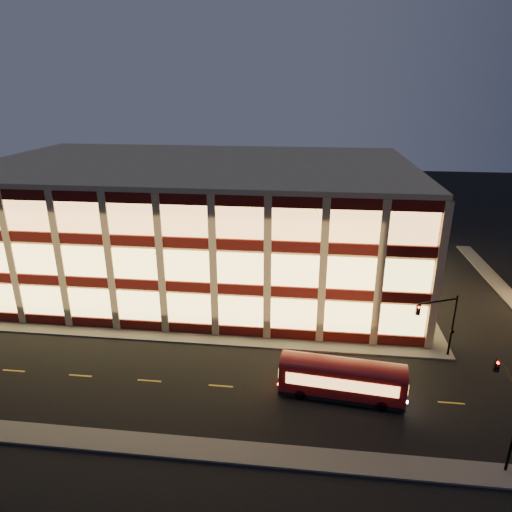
# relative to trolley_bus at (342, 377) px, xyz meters

# --- Properties ---
(ground) EXTENTS (200.00, 200.00, 0.00)m
(ground) POSITION_rel_trolley_bus_xyz_m (-13.58, 6.15, -1.79)
(ground) COLOR black
(ground) RESTS_ON ground
(sidewalk_office_south) EXTENTS (54.00, 2.00, 0.15)m
(sidewalk_office_south) POSITION_rel_trolley_bus_xyz_m (-16.58, 7.15, -1.71)
(sidewalk_office_south) COLOR #514F4C
(sidewalk_office_south) RESTS_ON ground
(sidewalk_office_east) EXTENTS (2.00, 30.00, 0.15)m
(sidewalk_office_east) POSITION_rel_trolley_bus_xyz_m (9.42, 23.15, -1.71)
(sidewalk_office_east) COLOR #514F4C
(sidewalk_office_east) RESTS_ON ground
(sidewalk_tower_west) EXTENTS (2.00, 30.00, 0.15)m
(sidewalk_tower_west) POSITION_rel_trolley_bus_xyz_m (20.42, 23.15, -1.71)
(sidewalk_tower_west) COLOR #514F4C
(sidewalk_tower_west) RESTS_ON ground
(sidewalk_near) EXTENTS (100.00, 2.00, 0.15)m
(sidewalk_near) POSITION_rel_trolley_bus_xyz_m (-13.58, -6.85, -1.71)
(sidewalk_near) COLOR #514F4C
(sidewalk_near) RESTS_ON ground
(office_building) EXTENTS (50.45, 30.45, 14.50)m
(office_building) POSITION_rel_trolley_bus_xyz_m (-16.49, 23.06, 5.46)
(office_building) COLOR tan
(office_building) RESTS_ON ground
(traffic_signal_far) EXTENTS (3.79, 1.87, 6.00)m
(traffic_signal_far) POSITION_rel_trolley_bus_xyz_m (8.63, 6.38, 2.32)
(traffic_signal_far) COLOR black
(traffic_signal_far) RESTS_ON ground
(traffic_signal_near) EXTENTS (0.32, 4.45, 6.00)m
(traffic_signal_near) POSITION_rel_trolley_bus_xyz_m (9.92, -4.88, 2.34)
(traffic_signal_near) COLOR black
(traffic_signal_near) RESTS_ON ground
(trolley_bus) EXTENTS (9.73, 3.38, 3.23)m
(trolley_bus) POSITION_rel_trolley_bus_xyz_m (0.00, 0.00, 0.00)
(trolley_bus) COLOR maroon
(trolley_bus) RESTS_ON ground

